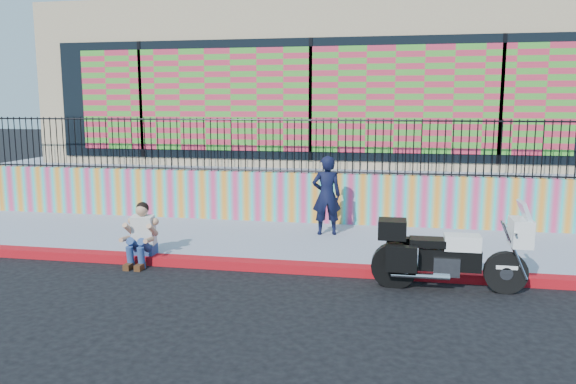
# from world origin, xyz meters

# --- Properties ---
(ground) EXTENTS (90.00, 90.00, 0.00)m
(ground) POSITION_xyz_m (0.00, 0.00, 0.00)
(ground) COLOR black
(ground) RESTS_ON ground
(red_curb) EXTENTS (16.00, 0.30, 0.15)m
(red_curb) POSITION_xyz_m (0.00, 0.00, 0.07)
(red_curb) COLOR #9F0B0E
(red_curb) RESTS_ON ground
(sidewalk) EXTENTS (16.00, 3.00, 0.15)m
(sidewalk) POSITION_xyz_m (0.00, 1.65, 0.07)
(sidewalk) COLOR gray
(sidewalk) RESTS_ON ground
(mural_wall) EXTENTS (16.00, 0.20, 1.10)m
(mural_wall) POSITION_xyz_m (0.00, 3.25, 0.70)
(mural_wall) COLOR #D8396E
(mural_wall) RESTS_ON sidewalk
(metal_fence) EXTENTS (15.80, 0.04, 1.20)m
(metal_fence) POSITION_xyz_m (0.00, 3.25, 1.85)
(metal_fence) COLOR black
(metal_fence) RESTS_ON mural_wall
(elevated_platform) EXTENTS (16.00, 10.00, 1.25)m
(elevated_platform) POSITION_xyz_m (0.00, 8.35, 0.62)
(elevated_platform) COLOR gray
(elevated_platform) RESTS_ON ground
(storefront_building) EXTENTS (14.00, 8.06, 4.00)m
(storefront_building) POSITION_xyz_m (0.00, 8.13, 3.25)
(storefront_building) COLOR #C6B684
(storefront_building) RESTS_ON elevated_platform
(police_motorcycle) EXTENTS (2.24, 0.74, 1.39)m
(police_motorcycle) POSITION_xyz_m (2.76, -0.46, 0.58)
(police_motorcycle) COLOR black
(police_motorcycle) RESTS_ON ground
(police_officer) EXTENTS (0.65, 0.51, 1.60)m
(police_officer) POSITION_xyz_m (0.63, 2.16, 0.95)
(police_officer) COLOR black
(police_officer) RESTS_ON sidewalk
(seated_man) EXTENTS (0.54, 0.71, 1.06)m
(seated_man) POSITION_xyz_m (-2.31, -0.13, 0.45)
(seated_man) COLOR navy
(seated_man) RESTS_ON ground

